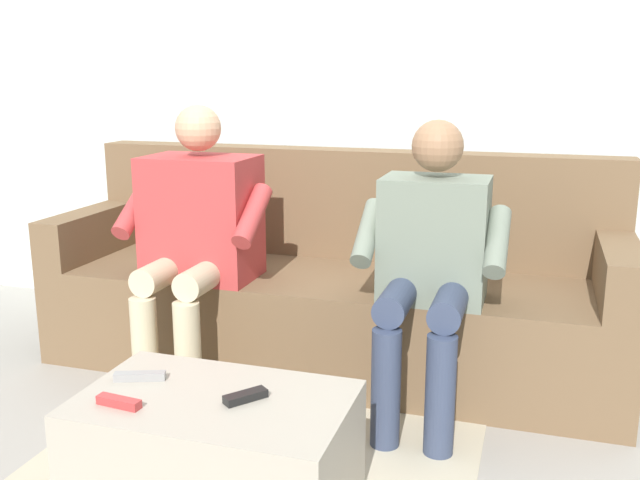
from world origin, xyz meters
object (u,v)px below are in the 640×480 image
Objects in this scene: remote_gray at (140,376)px; person_left_seated at (431,255)px; remote_black at (246,396)px; coffee_table at (216,455)px; remote_red at (119,402)px; person_right_seated at (197,228)px; couch at (332,293)px.

person_left_seated is at bearing -154.15° from remote_gray.
person_left_seated is at bearing 13.00° from remote_black.
remote_gray is (0.26, -0.04, 0.19)m from coffee_table.
coffee_table is at bearing 59.68° from person_left_seated.
person_left_seated is 8.71× the size of remote_black.
coffee_table is 0.32m from remote_gray.
coffee_table is 0.32m from remote_red.
remote_red reaches higher than remote_black.
person_left_seated reaches higher than remote_gray.
remote_gray is (-0.21, 0.80, -0.26)m from person_right_seated.
person_right_seated is 8.57× the size of remote_red.
couch is 1.31m from remote_red.
remote_gray is at bearing 104.87° from person_right_seated.
person_left_seated is 0.94m from person_right_seated.
couch is 3.17× the size of coffee_table.
remote_black is at bearing -174.58° from coffee_table.
person_left_seated is 1.18m from remote_red.
person_right_seated is (0.47, -0.84, 0.45)m from coffee_table.
person_right_seated is 7.48× the size of remote_gray.
remote_black is 0.95× the size of remote_red.
coffee_table is 0.70× the size of person_left_seated.
remote_gray is (0.04, -0.16, -0.00)m from remote_red.
coffee_table is 1.02m from person_left_seated.
person_left_seated reaches higher than remote_black.
remote_gray is (0.35, -0.03, 0.00)m from remote_black.
remote_red is (0.22, 1.29, 0.06)m from couch.
person_left_seated is 7.22× the size of remote_gray.
person_right_seated is at bearing 34.26° from couch.
remote_black reaches higher than coffee_table.
couch is at bearing -123.48° from remote_gray.
remote_gray is at bearing -8.62° from coffee_table.
remote_red is 0.17m from remote_gray.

